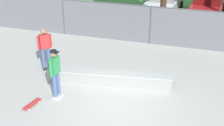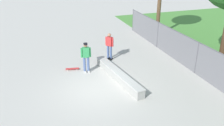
% 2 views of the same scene
% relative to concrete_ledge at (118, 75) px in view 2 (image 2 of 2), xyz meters
% --- Properties ---
extents(ground_plane, '(80.00, 80.00, 0.00)m').
position_rel_concrete_ledge_xyz_m(ground_plane, '(0.71, -1.41, -0.26)').
color(ground_plane, '#ADAAA3').
extents(concrete_ledge, '(4.86, 1.19, 0.52)m').
position_rel_concrete_ledge_xyz_m(concrete_ledge, '(0.00, 0.00, 0.00)').
color(concrete_ledge, '#999993').
rests_on(concrete_ledge, ground).
extents(skateboarder, '(0.33, 0.60, 1.84)m').
position_rel_concrete_ledge_xyz_m(skateboarder, '(-1.47, -1.46, 0.77)').
color(skateboarder, beige).
rests_on(skateboarder, ground).
extents(skateboard, '(0.34, 0.82, 0.09)m').
position_rel_concrete_ledge_xyz_m(skateboard, '(-2.06, -2.22, -0.19)').
color(skateboard, red).
rests_on(skateboard, ground).
extents(chainlink_fence, '(18.98, 0.07, 1.95)m').
position_rel_concrete_ledge_xyz_m(chainlink_fence, '(0.71, 4.60, 0.80)').
color(chainlink_fence, '#4C4C51').
rests_on(chainlink_fence, ground).
extents(bystander, '(0.48, 0.44, 1.82)m').
position_rel_concrete_ledge_xyz_m(bystander, '(-2.89, 0.44, 0.75)').
color(bystander, black).
rests_on(bystander, ground).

